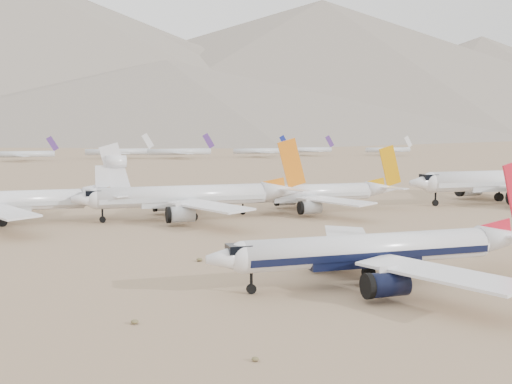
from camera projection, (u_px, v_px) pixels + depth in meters
ground at (417, 268)px, 96.78m from camera, size 7000.00×7000.00×0.00m
main_airliner at (383, 250)px, 87.00m from camera, size 47.49×46.39×16.76m
row2_navy_widebody at (511, 181)px, 177.37m from camera, size 61.00×59.65×21.70m
row2_gold_tail at (313, 193)px, 159.28m from camera, size 45.94×44.93×16.36m
row2_orange_tail at (193, 196)px, 146.92m from camera, size 51.64×50.51×18.42m
row2_white_trijet at (10, 201)px, 138.98m from camera, size 49.56×48.44×17.56m
distant_storage_row at (50, 153)px, 388.74m from camera, size 466.85×59.16×14.42m
mountain_range at (100, 60)px, 1660.82m from camera, size 7354.00×3024.00×470.00m
foothills at (353, 102)px, 1290.83m from camera, size 4637.50×1395.00×155.00m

